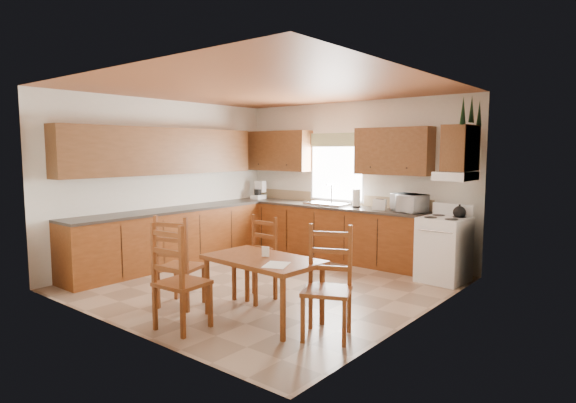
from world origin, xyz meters
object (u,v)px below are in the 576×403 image
Objects in this scene: chair_far_left at (255,259)px; dining_table at (263,288)px; chair_near_left at (181,261)px; stove at (444,250)px; chair_near_right at (182,276)px; chair_far_right at (327,284)px; microwave at (409,203)px.

dining_table is at bearing -37.85° from chair_far_left.
stove is at bearing -142.29° from chair_near_left.
chair_far_left reaches higher than dining_table.
chair_near_right is (0.62, -0.47, 0.01)m from chair_near_left.
chair_far_right is at bearing 3.41° from dining_table.
stove is at bearing 73.82° from dining_table.
stove is 0.94m from microwave.
chair_near_right is (-1.43, -3.53, 0.11)m from stove.
microwave reaches higher than chair_far_right.
chair_near_left is (-1.37, -3.31, -0.51)m from microwave.
chair_far_right reaches higher than stove.
microwave reaches higher than chair_far_left.
dining_table is 1.13m from chair_near_left.
chair_far_left is (-0.54, 0.45, 0.17)m from dining_table.
chair_near_left is 0.90m from chair_far_left.
microwave is 3.62m from chair_near_left.
chair_near_left is 0.99× the size of chair_far_right.
chair_far_left is (-0.08, 1.19, -0.05)m from chair_near_right.
dining_table is (-0.96, -2.78, -0.10)m from stove.
microwave is at bearing 73.64° from chair_far_left.
chair_near_right reaches higher than dining_table.
dining_table is at bearing -105.38° from stove.
stove is 0.87× the size of chair_far_left.
stove is 2.78m from chair_far_left.
chair_near_left reaches higher than chair_far_left.
chair_far_right is at bearing -88.54° from stove.
chair_far_left is at bearing 143.46° from dining_table.
stove is 0.80× the size of chair_near_right.
chair_far_right is at bearing -154.97° from chair_near_right.
microwave is 3.13m from dining_table.
stove is at bearing 62.72° from chair_far_right.
chair_far_left reaches higher than stove.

